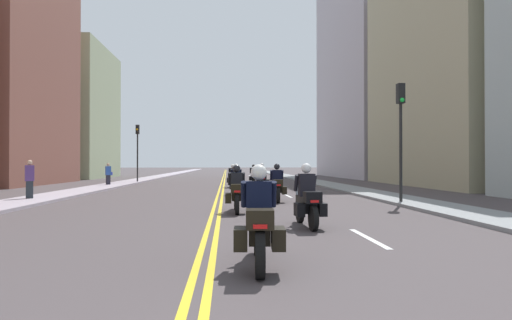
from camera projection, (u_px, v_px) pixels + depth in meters
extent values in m
plane|color=#463E40|center=(224.00, 178.00, 48.64)|extent=(264.00, 264.00, 0.00)
cube|color=#9E939F|center=(155.00, 177.00, 48.08)|extent=(2.24, 144.00, 0.12)
cube|color=gray|center=(291.00, 177.00, 49.21)|extent=(2.24, 144.00, 0.12)
cube|color=yellow|center=(223.00, 178.00, 48.63)|extent=(0.12, 132.00, 0.01)
cube|color=yellow|center=(225.00, 178.00, 48.65)|extent=(0.12, 132.00, 0.01)
cube|color=silver|center=(368.00, 238.00, 8.99)|extent=(0.14, 2.40, 0.01)
cube|color=silver|center=(312.00, 208.00, 14.97)|extent=(0.14, 2.40, 0.01)
cube|color=silver|center=(288.00, 196.00, 20.96)|extent=(0.14, 2.40, 0.01)
cube|color=silver|center=(274.00, 189.00, 26.94)|extent=(0.14, 2.40, 0.01)
cube|color=silver|center=(266.00, 184.00, 32.93)|extent=(0.14, 2.40, 0.01)
cube|color=silver|center=(260.00, 181.00, 38.91)|extent=(0.14, 2.40, 0.01)
cube|color=silver|center=(255.00, 179.00, 44.90)|extent=(0.14, 2.40, 0.01)
cube|color=silver|center=(252.00, 177.00, 50.88)|extent=(0.14, 2.40, 0.01)
cube|color=silver|center=(249.00, 176.00, 56.87)|extent=(0.14, 2.40, 0.01)
cube|color=brown|center=(1.00, 31.00, 32.44)|extent=(7.85, 12.73, 24.24)
cube|color=tan|center=(453.00, 66.00, 30.82)|extent=(7.49, 16.16, 18.00)
cube|color=#2D3847|center=(501.00, 126.00, 31.04)|extent=(0.04, 13.57, 0.90)
cube|color=#99A882|center=(63.00, 113.00, 47.37)|extent=(9.89, 12.15, 15.04)
cube|color=#2D3847|center=(19.00, 145.00, 46.99)|extent=(0.04, 10.21, 0.90)
cube|color=#2D3847|center=(19.00, 73.00, 47.07)|extent=(0.04, 10.21, 0.90)
cube|color=#B2A8B2|center=(366.00, 57.00, 50.44)|extent=(7.70, 21.03, 29.58)
cube|color=#2D3847|center=(397.00, 117.00, 50.64)|extent=(0.04, 17.67, 0.90)
cube|color=#2D3847|center=(397.00, 52.00, 50.72)|extent=(0.04, 17.67, 0.90)
cylinder|color=black|center=(258.00, 236.00, 7.33)|extent=(0.17, 0.68, 0.67)
cylinder|color=black|center=(260.00, 255.00, 5.82)|extent=(0.17, 0.68, 0.67)
cube|color=silver|center=(258.00, 216.00, 7.33)|extent=(0.16, 0.33, 0.04)
cube|color=black|center=(259.00, 227.00, 6.58)|extent=(0.38, 1.16, 0.40)
cube|color=black|center=(260.00, 219.00, 5.90)|extent=(0.42, 0.38, 0.28)
cube|color=red|center=(260.00, 227.00, 5.71)|extent=(0.20, 0.04, 0.06)
cube|color=black|center=(241.00, 238.00, 6.12)|extent=(0.22, 0.45, 0.32)
cube|color=black|center=(278.00, 238.00, 6.13)|extent=(0.22, 0.45, 0.32)
cube|color=#B2C1CC|center=(258.00, 201.00, 7.06)|extent=(0.37, 0.14, 0.36)
cube|color=black|center=(259.00, 198.00, 6.53)|extent=(0.41, 0.28, 0.54)
cylinder|color=black|center=(244.00, 194.00, 6.68)|extent=(0.12, 0.29, 0.45)
cylinder|color=black|center=(273.00, 194.00, 6.68)|extent=(0.12, 0.29, 0.45)
sphere|color=white|center=(259.00, 172.00, 6.56)|extent=(0.26, 0.26, 0.26)
cylinder|color=black|center=(300.00, 211.00, 11.37)|extent=(0.15, 0.63, 0.63)
cylinder|color=black|center=(313.00, 218.00, 9.92)|extent=(0.15, 0.63, 0.63)
cube|color=silver|center=(300.00, 199.00, 11.38)|extent=(0.15, 0.33, 0.04)
cube|color=black|center=(306.00, 204.00, 10.65)|extent=(0.37, 1.12, 0.40)
cube|color=black|center=(313.00, 197.00, 10.00)|extent=(0.42, 0.38, 0.28)
cube|color=red|center=(315.00, 201.00, 9.81)|extent=(0.20, 0.04, 0.06)
cube|color=black|center=(299.00, 210.00, 10.18)|extent=(0.22, 0.45, 0.32)
cube|color=black|center=(321.00, 209.00, 10.25)|extent=(0.22, 0.45, 0.32)
cube|color=#B2C1CC|center=(302.00, 188.00, 11.12)|extent=(0.37, 0.14, 0.36)
cube|color=black|center=(307.00, 185.00, 10.60)|extent=(0.41, 0.28, 0.59)
cylinder|color=black|center=(296.00, 183.00, 10.73)|extent=(0.11, 0.29, 0.45)
cylinder|color=black|center=(314.00, 183.00, 10.78)|extent=(0.11, 0.29, 0.45)
sphere|color=white|center=(306.00, 168.00, 10.64)|extent=(0.26, 0.26, 0.26)
cylinder|color=black|center=(236.00, 200.00, 14.70)|extent=(0.13, 0.67, 0.67)
cylinder|color=black|center=(237.00, 204.00, 13.10)|extent=(0.13, 0.67, 0.67)
cube|color=silver|center=(236.00, 190.00, 14.70)|extent=(0.14, 0.32, 0.04)
cube|color=black|center=(236.00, 194.00, 13.90)|extent=(0.32, 1.22, 0.40)
cube|color=black|center=(237.00, 189.00, 13.19)|extent=(0.40, 0.36, 0.28)
cube|color=red|center=(237.00, 191.00, 13.00)|extent=(0.20, 0.03, 0.06)
cube|color=black|center=(228.00, 198.00, 13.40)|extent=(0.20, 0.44, 0.32)
cube|color=black|center=(245.00, 198.00, 13.44)|extent=(0.20, 0.44, 0.32)
cube|color=#B2C1CC|center=(236.00, 182.00, 14.42)|extent=(0.36, 0.12, 0.36)
cube|color=black|center=(237.00, 180.00, 13.86)|extent=(0.40, 0.26, 0.52)
cylinder|color=black|center=(229.00, 179.00, 13.99)|extent=(0.10, 0.28, 0.45)
cylinder|color=black|center=(243.00, 179.00, 14.02)|extent=(0.10, 0.28, 0.45)
sphere|color=black|center=(237.00, 169.00, 13.89)|extent=(0.26, 0.26, 0.26)
cylinder|color=black|center=(276.00, 192.00, 18.54)|extent=(0.17, 0.68, 0.67)
cylinder|color=black|center=(278.00, 195.00, 16.94)|extent=(0.17, 0.68, 0.67)
cube|color=silver|center=(276.00, 185.00, 18.54)|extent=(0.16, 0.33, 0.04)
cube|color=black|center=(277.00, 187.00, 17.74)|extent=(0.39, 1.23, 0.40)
cube|color=black|center=(278.00, 183.00, 17.02)|extent=(0.42, 0.38, 0.28)
cube|color=red|center=(278.00, 185.00, 16.83)|extent=(0.20, 0.04, 0.06)
cube|color=black|center=(271.00, 190.00, 17.25)|extent=(0.22, 0.45, 0.32)
cube|color=black|center=(284.00, 190.00, 17.26)|extent=(0.22, 0.45, 0.32)
cube|color=#B2C1CC|center=(276.00, 178.00, 18.25)|extent=(0.37, 0.14, 0.36)
cube|color=black|center=(277.00, 176.00, 17.69)|extent=(0.41, 0.28, 0.56)
cylinder|color=black|center=(271.00, 175.00, 17.84)|extent=(0.12, 0.29, 0.45)
cylinder|color=black|center=(282.00, 175.00, 17.85)|extent=(0.12, 0.29, 0.45)
sphere|color=black|center=(277.00, 167.00, 17.73)|extent=(0.26, 0.26, 0.26)
cylinder|color=black|center=(235.00, 188.00, 22.35)|extent=(0.14, 0.64, 0.63)
cylinder|color=black|center=(237.00, 190.00, 20.76)|extent=(0.14, 0.64, 0.63)
cube|color=silver|center=(235.00, 182.00, 22.35)|extent=(0.16, 0.33, 0.04)
cube|color=black|center=(236.00, 183.00, 21.56)|extent=(0.38, 1.23, 0.40)
cube|color=black|center=(237.00, 180.00, 20.84)|extent=(0.42, 0.38, 0.28)
cube|color=red|center=(238.00, 182.00, 20.66)|extent=(0.20, 0.04, 0.06)
cube|color=black|center=(231.00, 186.00, 21.05)|extent=(0.22, 0.45, 0.32)
cube|color=black|center=(242.00, 186.00, 21.11)|extent=(0.22, 0.45, 0.32)
cube|color=#B2C1CC|center=(236.00, 176.00, 22.07)|extent=(0.37, 0.14, 0.36)
cube|color=black|center=(236.00, 174.00, 21.51)|extent=(0.41, 0.28, 0.57)
cylinder|color=black|center=(232.00, 173.00, 21.63)|extent=(0.11, 0.29, 0.45)
cylinder|color=black|center=(241.00, 173.00, 21.69)|extent=(0.11, 0.29, 0.45)
sphere|color=white|center=(236.00, 166.00, 21.55)|extent=(0.26, 0.26, 0.26)
cylinder|color=black|center=(260.00, 184.00, 26.15)|extent=(0.14, 0.68, 0.68)
cylinder|color=black|center=(263.00, 185.00, 24.56)|extent=(0.14, 0.68, 0.68)
cube|color=silver|center=(260.00, 178.00, 26.15)|extent=(0.15, 0.32, 0.04)
cube|color=black|center=(262.00, 180.00, 25.35)|extent=(0.35, 1.22, 0.40)
cube|color=black|center=(263.00, 177.00, 24.64)|extent=(0.41, 0.37, 0.28)
cube|color=red|center=(263.00, 178.00, 24.45)|extent=(0.20, 0.04, 0.06)
cube|color=black|center=(258.00, 182.00, 24.85)|extent=(0.21, 0.45, 0.32)
cube|color=black|center=(267.00, 182.00, 24.90)|extent=(0.21, 0.45, 0.32)
cube|color=#B2C1CC|center=(261.00, 174.00, 25.87)|extent=(0.36, 0.13, 0.36)
cube|color=black|center=(262.00, 172.00, 25.31)|extent=(0.41, 0.27, 0.59)
cylinder|color=black|center=(258.00, 171.00, 25.44)|extent=(0.11, 0.28, 0.45)
cylinder|color=black|center=(265.00, 171.00, 25.48)|extent=(0.11, 0.28, 0.45)
sphere|color=white|center=(262.00, 165.00, 25.34)|extent=(0.26, 0.26, 0.26)
cylinder|color=black|center=(233.00, 182.00, 29.29)|extent=(0.15, 0.68, 0.68)
cylinder|color=black|center=(232.00, 183.00, 27.75)|extent=(0.15, 0.68, 0.68)
cube|color=silver|center=(233.00, 177.00, 29.29)|extent=(0.15, 0.33, 0.04)
cube|color=black|center=(233.00, 178.00, 28.52)|extent=(0.36, 1.18, 0.40)
cube|color=black|center=(232.00, 175.00, 27.83)|extent=(0.41, 0.37, 0.28)
cube|color=red|center=(232.00, 177.00, 27.64)|extent=(0.20, 0.04, 0.06)
cube|color=black|center=(228.00, 180.00, 28.05)|extent=(0.22, 0.45, 0.32)
cube|color=black|center=(237.00, 180.00, 28.07)|extent=(0.22, 0.45, 0.32)
cube|color=#B2C1CC|center=(233.00, 173.00, 29.02)|extent=(0.36, 0.14, 0.36)
cube|color=black|center=(233.00, 172.00, 28.48)|extent=(0.41, 0.27, 0.52)
cylinder|color=black|center=(229.00, 171.00, 28.62)|extent=(0.11, 0.28, 0.45)
cylinder|color=black|center=(236.00, 171.00, 28.64)|extent=(0.11, 0.28, 0.45)
sphere|color=white|center=(233.00, 166.00, 28.51)|extent=(0.26, 0.26, 0.26)
cylinder|color=black|center=(253.00, 180.00, 32.90)|extent=(0.12, 0.66, 0.65)
cylinder|color=black|center=(254.00, 181.00, 31.34)|extent=(0.12, 0.66, 0.65)
cube|color=silver|center=(253.00, 176.00, 32.90)|extent=(0.14, 0.32, 0.04)
cube|color=black|center=(254.00, 177.00, 32.12)|extent=(0.33, 1.19, 0.40)
cube|color=black|center=(254.00, 174.00, 31.42)|extent=(0.40, 0.36, 0.28)
cube|color=red|center=(254.00, 175.00, 31.23)|extent=(0.20, 0.03, 0.06)
cube|color=black|center=(250.00, 178.00, 31.63)|extent=(0.20, 0.44, 0.32)
cube|color=black|center=(258.00, 178.00, 31.67)|extent=(0.20, 0.44, 0.32)
cube|color=#B2C1CC|center=(253.00, 172.00, 32.62)|extent=(0.36, 0.12, 0.36)
cube|color=black|center=(254.00, 171.00, 32.07)|extent=(0.40, 0.26, 0.51)
cylinder|color=black|center=(250.00, 170.00, 32.21)|extent=(0.10, 0.28, 0.45)
cylinder|color=black|center=(257.00, 170.00, 32.24)|extent=(0.10, 0.28, 0.45)
sphere|color=black|center=(254.00, 166.00, 32.11)|extent=(0.26, 0.26, 0.26)
cylinder|color=black|center=(401.00, 153.00, 16.45)|extent=(0.12, 0.12, 4.11)
cube|color=black|center=(401.00, 94.00, 16.47)|extent=(0.28, 0.28, 0.80)
sphere|color=green|center=(402.00, 100.00, 16.32)|extent=(0.18, 0.18, 0.18)
cylinder|color=black|center=(137.00, 158.00, 35.23)|extent=(0.12, 0.12, 4.24)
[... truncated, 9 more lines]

